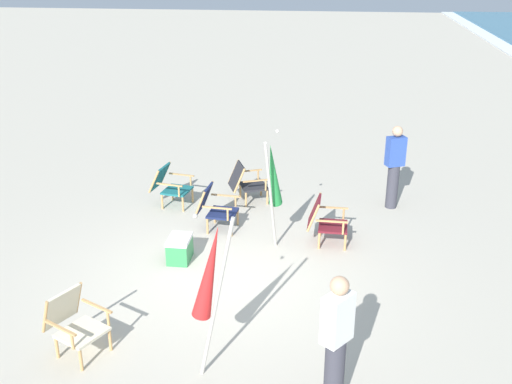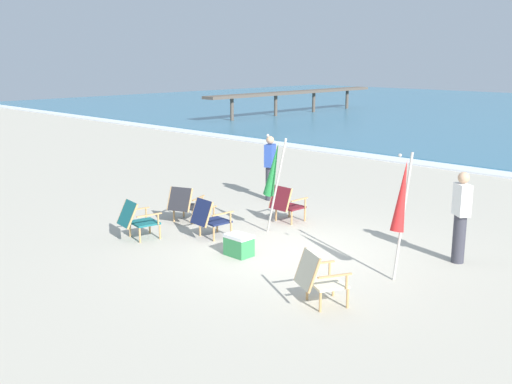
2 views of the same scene
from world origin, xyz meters
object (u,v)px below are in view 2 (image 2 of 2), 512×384
at_px(person_near_chairs, 270,167).
at_px(person_by_waterline, 461,217).
at_px(beach_chair_front_left, 209,217).
at_px(beach_chair_back_right, 286,203).
at_px(umbrella_furled_red, 402,197).
at_px(beach_chair_front_right, 318,277).
at_px(umbrella_furled_green, 274,170).
at_px(cooler_box, 239,245).
at_px(beach_chair_far_center, 184,203).
at_px(beach_chair_mid_center, 137,219).

height_order(person_near_chairs, person_by_waterline, same).
distance_m(beach_chair_front_left, person_by_waterline, 4.75).
relative_size(beach_chair_back_right, umbrella_furled_red, 0.39).
bearing_deg(umbrella_furled_red, person_by_waterline, 76.03).
height_order(beach_chair_front_right, umbrella_furled_green, umbrella_furled_green).
xyz_separation_m(beach_chair_front_right, beach_chair_back_right, (-3.31, 3.04, -0.00)).
distance_m(beach_chair_front_left, umbrella_furled_green, 1.60).
relative_size(beach_chair_front_right, cooler_box, 1.76).
bearing_deg(umbrella_furled_red, beach_chair_back_right, 160.73).
height_order(beach_chair_far_center, beach_chair_front_left, beach_chair_front_left).
distance_m(umbrella_furled_red, person_near_chairs, 5.83).
xyz_separation_m(beach_chair_far_center, beach_chair_back_right, (1.59, 1.55, 0.00)).
height_order(beach_chair_front_left, beach_chair_back_right, beach_chair_back_right).
height_order(umbrella_furled_red, cooler_box, umbrella_furled_red).
xyz_separation_m(umbrella_furled_red, person_near_chairs, (-5.23, 2.52, -0.53)).
relative_size(beach_chair_front_right, beach_chair_back_right, 1.05).
relative_size(beach_chair_far_center, umbrella_furled_green, 0.43).
distance_m(umbrella_furled_green, person_near_chairs, 3.00).
bearing_deg(beach_chair_front_left, beach_chair_far_center, 162.77).
bearing_deg(beach_chair_far_center, beach_chair_front_left, -17.23).
bearing_deg(person_by_waterline, cooler_box, -141.02).
bearing_deg(beach_chair_mid_center, beach_chair_front_right, -0.32).
relative_size(beach_chair_mid_center, umbrella_furled_green, 0.40).
bearing_deg(cooler_box, beach_chair_front_right, -17.05).
relative_size(beach_chair_far_center, beach_chair_mid_center, 1.06).
xyz_separation_m(beach_chair_far_center, beach_chair_front_left, (1.27, -0.39, 0.00)).
height_order(beach_chair_front_left, umbrella_furled_green, umbrella_furled_green).
distance_m(beach_chair_back_right, person_near_chairs, 2.14).
xyz_separation_m(beach_chair_mid_center, beach_chair_back_right, (1.28, 3.01, 0.01)).
bearing_deg(beach_chair_front_right, beach_chair_back_right, 137.51).
height_order(beach_chair_mid_center, cooler_box, beach_chair_mid_center).
height_order(beach_chair_back_right, umbrella_furled_green, umbrella_furled_green).
bearing_deg(beach_chair_mid_center, cooler_box, 18.40).
bearing_deg(beach_chair_far_center, beach_chair_mid_center, -77.76).
bearing_deg(beach_chair_far_center, beach_chair_front_right, -16.81).
distance_m(beach_chair_front_right, person_near_chairs, 6.60).
bearing_deg(beach_chair_back_right, person_by_waterline, 2.34).
relative_size(beach_chair_front_left, umbrella_furled_green, 0.40).
bearing_deg(person_near_chairs, person_by_waterline, -11.28).
height_order(beach_chair_front_left, beach_chair_mid_center, beach_chair_front_left).
xyz_separation_m(beach_chair_front_left, person_by_waterline, (4.23, 2.11, 0.41)).
height_order(beach_chair_front_right, umbrella_furled_red, umbrella_furled_red).
relative_size(beach_chair_mid_center, beach_chair_back_right, 1.01).
bearing_deg(beach_chair_front_right, beach_chair_mid_center, 179.68).
height_order(beach_chair_front_left, beach_chair_front_right, beach_chair_front_right).
distance_m(beach_chair_front_left, beach_chair_back_right, 1.97).
distance_m(beach_chair_far_center, beach_chair_front_left, 1.33).
distance_m(beach_chair_far_center, person_by_waterline, 5.78).
bearing_deg(person_near_chairs, umbrella_furled_red, -25.71).
distance_m(beach_chair_front_left, cooler_box, 1.27).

